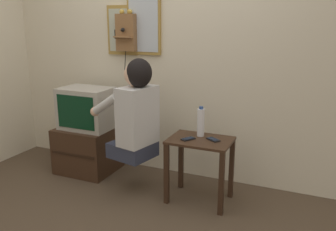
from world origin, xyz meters
The scene contains 12 objects.
ground_plane centered at (0.00, 0.00, 0.00)m, with size 14.00×14.00×0.00m, color #4C3D2D.
wall_back centered at (0.00, 0.98, 1.27)m, with size 6.80×0.05×2.55m.
side_table centered at (0.53, 0.46, 0.44)m, with size 0.54×0.39×0.58m.
person centered at (-0.06, 0.38, 0.78)m, with size 0.61×0.48×0.92m.
tv_stand centered at (-0.78, 0.62, 0.24)m, with size 0.57×0.52×0.48m.
television centered at (-0.75, 0.60, 0.69)m, with size 0.52×0.37×0.43m.
wall_phone_antique centered at (-0.42, 0.89, 1.45)m, with size 0.25×0.19×0.78m.
framed_picture centered at (-0.50, 0.94, 1.47)m, with size 0.35×0.03×0.50m.
wall_mirror centered at (-0.25, 0.93, 1.52)m, with size 0.36×0.04×0.59m.
cell_phone_held centered at (0.43, 0.41, 0.58)m, with size 0.12×0.14×0.01m.
cell_phone_spare centered at (0.64, 0.48, 0.58)m, with size 0.14×0.12×0.01m.
water_bottle centered at (0.50, 0.55, 0.70)m, with size 0.07×0.07×0.27m.
Camera 1 is at (1.44, -2.32, 1.56)m, focal length 38.00 mm.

